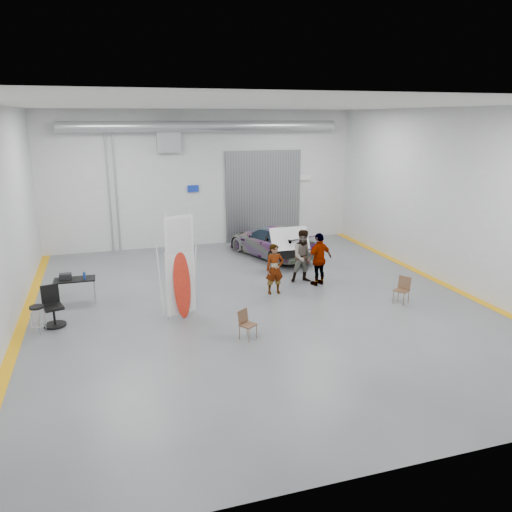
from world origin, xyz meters
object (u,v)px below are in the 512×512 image
object	(u,v)px
folding_chair_far	(401,295)
office_chair	(54,309)
work_table	(72,279)
person_c	(319,259)
person_b	(304,256)
folding_chair_near	(248,330)
sedan_car	(271,241)
shop_stool	(38,320)
person_a	(275,269)
surfboard_display	(179,275)

from	to	relation	value
folding_chair_far	office_chair	distance (m)	10.38
folding_chair_far	work_table	bearing A→B (deg)	-139.12
person_c	work_table	distance (m)	8.15
office_chair	person_b	bearing A→B (deg)	-5.89
person_b	work_table	world-z (taller)	person_b
person_c	folding_chair_near	distance (m)	5.10
sedan_car	work_table	xyz separation A→B (m)	(-7.75, -3.33, 0.14)
shop_stool	work_table	bearing A→B (deg)	69.34
person_c	shop_stool	bearing A→B (deg)	-10.01
person_b	folding_chair_near	bearing A→B (deg)	-121.51
person_c	folding_chair_far	bearing A→B (deg)	105.64
sedan_car	office_chair	world-z (taller)	sedan_car
sedan_car	person_b	world-z (taller)	person_b
folding_chair_near	folding_chair_far	distance (m)	5.44
person_a	person_c	distance (m)	1.81
surfboard_display	work_table	xyz separation A→B (m)	(-3.02, 2.21, -0.52)
folding_chair_near	work_table	size ratio (longest dim) A/B	0.63
person_a	folding_chair_far	world-z (taller)	person_a
folding_chair_near	sedan_car	bearing A→B (deg)	31.69
person_b	work_table	bearing A→B (deg)	-174.08
person_a	folding_chair_near	size ratio (longest dim) A/B	2.14
shop_stool	person_c	bearing A→B (deg)	9.46
folding_chair_far	office_chair	xyz separation A→B (m)	(-10.28, 1.39, 0.24)
surfboard_display	folding_chair_near	distance (m)	2.71
work_table	folding_chair_near	bearing A→B (deg)	-43.10
sedan_car	work_table	size ratio (longest dim) A/B	3.56
shop_stool	work_table	world-z (taller)	work_table
folding_chair_far	surfboard_display	bearing A→B (deg)	-129.18
person_b	folding_chair_far	bearing A→B (deg)	-46.46
folding_chair_near	person_b	bearing A→B (deg)	15.86
surfboard_display	person_b	bearing A→B (deg)	5.46
person_b	work_table	xyz separation A→B (m)	(-7.74, 0.23, -0.17)
surfboard_display	office_chair	world-z (taller)	surfboard_display
person_a	shop_stool	distance (m)	7.26
person_a	folding_chair_near	distance (m)	3.70
person_c	person_b	bearing A→B (deg)	-69.51
surfboard_display	office_chair	distance (m)	3.58
person_c	office_chair	world-z (taller)	person_c
person_c	folding_chair_near	world-z (taller)	person_c
sedan_car	person_a	xyz separation A→B (m)	(-1.40, -4.40, 0.20)
person_b	folding_chair_near	size ratio (longest dim) A/B	2.39
surfboard_display	person_c	bearing A→B (deg)	-0.63
person_a	surfboard_display	xyz separation A→B (m)	(-3.33, -1.14, 0.46)
person_a	office_chair	size ratio (longest dim) A/B	1.48
sedan_car	person_c	world-z (taller)	person_c
person_c	surfboard_display	world-z (taller)	surfboard_display
person_b	person_c	bearing A→B (deg)	-42.42
person_a	folding_chair_far	distance (m)	4.10
surfboard_display	work_table	distance (m)	3.77
surfboard_display	folding_chair_near	xyz separation A→B (m)	(1.48, -2.00, -1.05)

